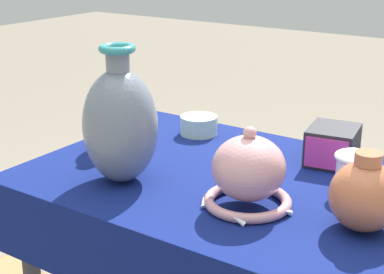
# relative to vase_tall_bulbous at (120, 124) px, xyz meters

# --- Properties ---
(display_table) EXTENTS (0.96, 0.67, 0.80)m
(display_table) POSITION_rel_vase_tall_bulbous_xyz_m (0.20, 0.15, -0.24)
(display_table) COLOR #38383D
(display_table) RESTS_ON ground_plane
(vase_tall_bulbous) EXTENTS (0.17, 0.17, 0.32)m
(vase_tall_bulbous) POSITION_rel_vase_tall_bulbous_xyz_m (0.00, 0.00, 0.00)
(vase_tall_bulbous) COLOR slate
(vase_tall_bulbous) RESTS_ON display_table
(vase_dome_bell) EXTENTS (0.19, 0.20, 0.18)m
(vase_dome_bell) POSITION_rel_vase_tall_bulbous_xyz_m (0.31, 0.04, -0.06)
(vase_dome_bell) COLOR #D19399
(vase_dome_bell) RESTS_ON display_table
(mosaic_tile_box) EXTENTS (0.13, 0.16, 0.09)m
(mosaic_tile_box) POSITION_rel_vase_tall_bulbous_xyz_m (0.36, 0.38, -0.09)
(mosaic_tile_box) COLOR #232328
(mosaic_tile_box) RESTS_ON display_table
(jar_round_terracotta) EXTENTS (0.14, 0.14, 0.16)m
(jar_round_terracotta) POSITION_rel_vase_tall_bulbous_xyz_m (0.54, 0.08, -0.07)
(jar_round_terracotta) COLOR #BC6642
(jar_round_terracotta) RESTS_ON display_table
(jar_round_ivory) EXTENTS (0.11, 0.11, 0.16)m
(jar_round_ivory) POSITION_rel_vase_tall_bulbous_xyz_m (-0.16, 0.15, -0.07)
(jar_round_ivory) COLOR white
(jar_round_ivory) RESTS_ON display_table
(cup_wide_porcelain) EXTENTS (0.09, 0.09, 0.09)m
(cup_wide_porcelain) POSITION_rel_vase_tall_bulbous_xyz_m (0.47, 0.23, -0.09)
(cup_wide_porcelain) COLOR white
(cup_wide_porcelain) RESTS_ON display_table
(pot_squat_celadon) EXTENTS (0.11, 0.11, 0.05)m
(pot_squat_celadon) POSITION_rel_vase_tall_bulbous_xyz_m (-0.04, 0.38, -0.11)
(pot_squat_celadon) COLOR #A8CCB7
(pot_squat_celadon) RESTS_ON display_table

